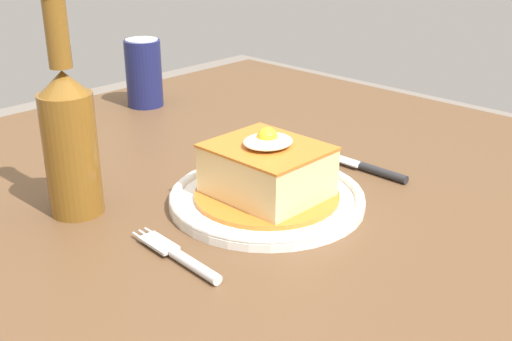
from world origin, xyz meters
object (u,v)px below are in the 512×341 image
(soda_can, at_px, (144,73))
(main_plate, at_px, (267,197))
(beer_bottle_amber, at_px, (69,135))
(knife, at_px, (369,168))
(fork, at_px, (183,258))

(soda_can, bearing_deg, main_plate, -108.64)
(main_plate, height_order, beer_bottle_amber, beer_bottle_amber)
(knife, bearing_deg, soda_can, 92.52)
(knife, distance_m, beer_bottle_amber, 0.41)
(main_plate, bearing_deg, knife, -10.60)
(knife, bearing_deg, main_plate, 169.40)
(knife, bearing_deg, beer_bottle_amber, 152.07)
(soda_can, height_order, beer_bottle_amber, beer_bottle_amber)
(main_plate, relative_size, soda_can, 1.98)
(fork, bearing_deg, soda_can, 56.70)
(knife, xyz_separation_m, soda_can, (-0.02, 0.49, 0.06))
(fork, relative_size, beer_bottle_amber, 0.53)
(main_plate, distance_m, beer_bottle_amber, 0.25)
(main_plate, distance_m, fork, 0.17)
(soda_can, bearing_deg, fork, -123.30)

